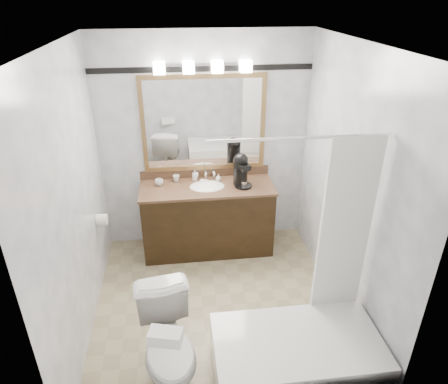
{
  "coord_description": "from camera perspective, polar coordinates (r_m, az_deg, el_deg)",
  "views": [
    {
      "loc": [
        -0.31,
        -3.05,
        2.87
      ],
      "look_at": [
        0.11,
        0.35,
        1.11
      ],
      "focal_mm": 32.0,
      "sensor_mm": 36.0,
      "label": 1
    }
  ],
  "objects": [
    {
      "name": "mirror",
      "position": [
        4.55,
        -2.89,
        9.69
      ],
      "size": [
        1.4,
        0.04,
        1.1
      ],
      "color": "olive",
      "rests_on": "room"
    },
    {
      "name": "tissue_box",
      "position": [
        2.81,
        -8.36,
        -19.74
      ],
      "size": [
        0.24,
        0.17,
        0.09
      ],
      "primitive_type": "cube",
      "rotation": [
        0.0,
        0.0,
        -0.25
      ],
      "color": "white",
      "rests_on": "toilet"
    },
    {
      "name": "toilet",
      "position": [
        3.34,
        -7.79,
        -20.98
      ],
      "size": [
        0.55,
        0.82,
        0.78
      ],
      "primitive_type": "imported",
      "rotation": [
        0.0,
        0.0,
        0.16
      ],
      "color": "white",
      "rests_on": "ground"
    },
    {
      "name": "soap_bar",
      "position": [
        4.64,
        -2.93,
        1.61
      ],
      "size": [
        0.09,
        0.07,
        0.02
      ],
      "primitive_type": "cube",
      "rotation": [
        0.0,
        0.0,
        -0.33
      ],
      "color": "beige",
      "rests_on": "vanity"
    },
    {
      "name": "vanity",
      "position": [
        4.74,
        -2.34,
        -3.57
      ],
      "size": [
        1.53,
        0.58,
        0.97
      ],
      "color": "black",
      "rests_on": "ground"
    },
    {
      "name": "vanity_light_bar",
      "position": [
        4.35,
        -3.03,
        17.46
      ],
      "size": [
        1.02,
        0.14,
        0.12
      ],
      "color": "silver",
      "rests_on": "room"
    },
    {
      "name": "cup_right",
      "position": [
        4.68,
        -6.84,
        1.96
      ],
      "size": [
        0.08,
        0.08,
        0.07
      ],
      "primitive_type": "imported",
      "rotation": [
        0.0,
        0.0,
        -0.02
      ],
      "color": "white",
      "rests_on": "vanity"
    },
    {
      "name": "coffee_maker",
      "position": [
        4.5,
        2.43,
        3.3
      ],
      "size": [
        0.21,
        0.24,
        0.38
      ],
      "rotation": [
        0.0,
        0.0,
        0.37
      ],
      "color": "black",
      "rests_on": "vanity"
    },
    {
      "name": "tp_roll",
      "position": [
        4.38,
        -17.06,
        -3.8
      ],
      "size": [
        0.11,
        0.12,
        0.12
      ],
      "primitive_type": "cylinder",
      "rotation": [
        0.0,
        1.57,
        0.0
      ],
      "color": "white",
      "rests_on": "room"
    },
    {
      "name": "bathtub",
      "position": [
        3.47,
        10.57,
        -21.59
      ],
      "size": [
        1.3,
        0.75,
        1.96
      ],
      "color": "white",
      "rests_on": "ground"
    },
    {
      "name": "accent_stripe",
      "position": [
        4.42,
        -3.09,
        17.18
      ],
      "size": [
        2.4,
        0.01,
        0.06
      ],
      "primitive_type": "cube",
      "color": "black",
      "rests_on": "room"
    },
    {
      "name": "room",
      "position": [
        3.46,
        -1.13,
        -0.63
      ],
      "size": [
        2.42,
        2.62,
        2.52
      ],
      "color": "#9B8D69",
      "rests_on": "ground"
    },
    {
      "name": "soap_bottle_b",
      "position": [
        4.66,
        -0.82,
        2.08
      ],
      "size": [
        0.08,
        0.08,
        0.08
      ],
      "primitive_type": "imported",
      "rotation": [
        0.0,
        0.0,
        -0.38
      ],
      "color": "white",
      "rests_on": "vanity"
    },
    {
      "name": "soap_bottle_a",
      "position": [
        4.69,
        -4.16,
        2.46
      ],
      "size": [
        0.07,
        0.07,
        0.12
      ],
      "primitive_type": "imported",
      "rotation": [
        0.0,
        0.0,
        -0.28
      ],
      "color": "white",
      "rests_on": "vanity"
    },
    {
      "name": "cup_left",
      "position": [
        4.61,
        -9.24,
        1.39
      ],
      "size": [
        0.09,
        0.09,
        0.07
      ],
      "primitive_type": "imported",
      "rotation": [
        0.0,
        0.0,
        0.01
      ],
      "color": "white",
      "rests_on": "vanity"
    }
  ]
}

